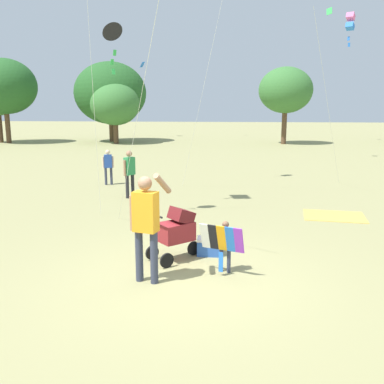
{
  "coord_description": "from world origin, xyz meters",
  "views": [
    {
      "loc": [
        0.71,
        -6.9,
        2.98
      ],
      "look_at": [
        0.02,
        1.12,
        1.3
      ],
      "focal_mm": 40.36,
      "sensor_mm": 36.0,
      "label": 1
    }
  ],
  "objects": [
    {
      "name": "stroller",
      "position": [
        -0.25,
        0.95,
        0.61
      ],
      "size": [
        1.01,
        0.94,
        1.03
      ],
      "color": "black",
      "rests_on": "ground"
    },
    {
      "name": "ground_plane",
      "position": [
        0.0,
        0.0,
        0.0
      ],
      "size": [
        120.0,
        120.0,
        0.0
      ],
      "primitive_type": "plane",
      "color": "#938E5B"
    },
    {
      "name": "cooler_box",
      "position": [
        0.34,
        1.26,
        0.18
      ],
      "size": [
        0.45,
        0.33,
        0.35
      ],
      "color": "#2D5BB7",
      "rests_on": "ground"
    },
    {
      "name": "person_adult_flyer",
      "position": [
        -0.63,
        -0.15,
        1.09
      ],
      "size": [
        0.68,
        0.55,
        1.89
      ],
      "color": "#33384C",
      "rests_on": "ground"
    },
    {
      "name": "picnic_blanket",
      "position": [
        3.54,
        4.49,
        0.01
      ],
      "size": [
        1.71,
        1.38,
        0.02
      ],
      "primitive_type": "cube",
      "rotation": [
        0.0,
        0.0,
        -0.13
      ],
      "color": "gold",
      "rests_on": "ground"
    },
    {
      "name": "treeline_distant",
      "position": [
        2.71,
        25.28,
        3.67
      ],
      "size": [
        41.81,
        6.76,
        6.32
      ],
      "color": "brown",
      "rests_on": "ground"
    },
    {
      "name": "distant_kites_cluster",
      "position": [
        -1.6,
        26.44,
        8.11
      ],
      "size": [
        14.08,
        14.6,
        6.43
      ],
      "color": "red"
    },
    {
      "name": "child_with_butterfly_kite",
      "position": [
        0.66,
        0.35,
        0.59
      ],
      "size": [
        0.79,
        0.48,
        0.94
      ],
      "color": "#33384C",
      "rests_on": "ground"
    },
    {
      "name": "kite_adult_black",
      "position": [
        -2.1,
        3.74,
        4.54
      ],
      "size": [
        2.07,
        4.12,
        4.86
      ],
      "color": "black",
      "rests_on": "ground"
    },
    {
      "name": "person_couple_left",
      "position": [
        -3.68,
        8.37,
        0.76
      ],
      "size": [
        0.4,
        0.25,
        1.29
      ],
      "color": "#33384C",
      "rests_on": "ground"
    },
    {
      "name": "kite_blue_high",
      "position": [
        4.85,
        9.48,
        5.69
      ],
      "size": [
        2.1,
        3.7,
        6.05
      ],
      "color": "pink",
      "rests_on": "ground"
    },
    {
      "name": "person_red_shirt",
      "position": [
        -2.4,
        6.3,
        0.88
      ],
      "size": [
        0.35,
        0.41,
        1.5
      ],
      "color": "#232328",
      "rests_on": "ground"
    }
  ]
}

